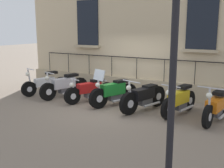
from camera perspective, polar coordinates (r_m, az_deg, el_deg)
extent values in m
plane|color=gray|center=(9.66, 0.41, -4.51)|extent=(60.00, 60.00, 0.00)
cube|color=tan|center=(11.22, 5.14, -0.54)|extent=(0.20, 10.91, 0.66)
cube|color=black|center=(10.27, 18.11, 12.13)|extent=(0.06, 1.07, 1.90)
cube|color=tan|center=(10.22, 17.66, 6.54)|extent=(0.24, 1.27, 0.10)
cube|color=black|center=(12.21, -5.06, 12.49)|extent=(0.06, 1.07, 1.90)
cube|color=tan|center=(12.17, -5.19, 7.78)|extent=(0.24, 1.27, 0.10)
cube|color=black|center=(10.99, 5.16, 5.42)|extent=(0.03, 9.17, 0.03)
cylinder|color=black|center=(13.59, -12.78, 4.58)|extent=(0.02, 0.02, 0.85)
cylinder|color=black|center=(12.85, -8.99, 4.32)|extent=(0.02, 0.02, 0.85)
cylinder|color=black|center=(12.17, -4.75, 4.02)|extent=(0.02, 0.02, 0.85)
cylinder|color=black|center=(11.56, -0.05, 3.66)|extent=(0.02, 0.02, 0.85)
cylinder|color=black|center=(11.05, 5.12, 3.23)|extent=(0.02, 0.02, 0.85)
cylinder|color=black|center=(10.63, 10.75, 2.74)|extent=(0.02, 0.02, 0.85)
cylinder|color=black|center=(10.32, 16.77, 2.18)|extent=(0.02, 0.02, 0.85)
cylinder|color=black|center=(11.30, -16.79, -1.02)|extent=(0.62, 0.30, 0.61)
cylinder|color=silver|center=(11.30, -16.79, -1.02)|extent=(0.25, 0.20, 0.21)
cylinder|color=black|center=(11.98, -10.47, 0.00)|extent=(0.62, 0.30, 0.61)
cylinder|color=silver|center=(11.98, -10.47, 0.00)|extent=(0.25, 0.20, 0.21)
cube|color=silver|center=(11.56, -13.80, 0.44)|extent=(0.87, 0.51, 0.32)
cube|color=#4C4C51|center=(11.65, -13.31, -0.61)|extent=(0.54, 0.35, 0.21)
cube|color=black|center=(11.67, -12.41, 2.29)|extent=(0.52, 0.37, 0.10)
cylinder|color=silver|center=(11.25, -16.68, 0.96)|extent=(0.17, 0.11, 0.79)
cylinder|color=silver|center=(11.20, -16.57, 2.96)|extent=(0.21, 0.56, 0.04)
sphere|color=white|center=(11.18, -17.07, 1.98)|extent=(0.16, 0.16, 0.16)
cylinder|color=silver|center=(11.63, -12.26, -1.13)|extent=(0.74, 0.31, 0.08)
cylinder|color=black|center=(10.52, -13.10, -1.57)|extent=(0.68, 0.30, 0.67)
cylinder|color=silver|center=(10.52, -13.10, -1.57)|extent=(0.27, 0.21, 0.24)
cylinder|color=black|center=(11.37, -6.61, -0.36)|extent=(0.68, 0.30, 0.67)
cylinder|color=silver|center=(11.37, -6.61, -0.36)|extent=(0.27, 0.21, 0.24)
cube|color=#B2B2BC|center=(10.85, -9.99, 0.20)|extent=(1.00, 0.53, 0.38)
cube|color=#4C4C51|center=(10.97, -9.51, -1.07)|extent=(0.62, 0.37, 0.24)
cube|color=black|center=(11.03, -8.39, 1.80)|extent=(0.59, 0.39, 0.10)
cylinder|color=silver|center=(10.48, -12.96, 0.33)|extent=(0.17, 0.10, 0.71)
cylinder|color=silver|center=(10.44, -12.82, 2.24)|extent=(0.20, 0.61, 0.04)
sphere|color=white|center=(10.41, -13.33, 1.18)|extent=(0.16, 0.16, 0.16)
cylinder|color=silver|center=(10.98, -8.21, -1.65)|extent=(0.86, 0.31, 0.08)
cylinder|color=black|center=(9.83, -8.20, -2.49)|extent=(0.62, 0.36, 0.62)
cylinder|color=silver|center=(9.83, -8.20, -2.49)|extent=(0.26, 0.23, 0.22)
cylinder|color=black|center=(10.65, -1.05, -1.26)|extent=(0.62, 0.36, 0.62)
cylinder|color=silver|center=(10.65, -1.05, -1.26)|extent=(0.26, 0.23, 0.22)
cube|color=red|center=(10.14, -4.73, -0.72)|extent=(0.96, 0.60, 0.35)
cube|color=#4C4C51|center=(10.25, -4.25, -1.98)|extent=(0.60, 0.41, 0.22)
cube|color=black|center=(10.31, -3.02, 0.75)|extent=(0.57, 0.42, 0.10)
cylinder|color=silver|center=(9.78, -8.00, -0.78)|extent=(0.17, 0.12, 0.60)
cylinder|color=silver|center=(9.75, -7.80, 0.95)|extent=(0.26, 0.56, 0.04)
sphere|color=white|center=(9.72, -8.37, -0.18)|extent=(0.16, 0.16, 0.16)
cylinder|color=silver|center=(10.26, -2.93, -2.57)|extent=(0.81, 0.39, 0.08)
cylinder|color=black|center=(9.28, -2.84, -3.00)|extent=(0.69, 0.41, 0.69)
cylinder|color=silver|center=(9.28, -2.84, -3.00)|extent=(0.29, 0.25, 0.24)
cylinder|color=black|center=(10.08, 3.39, -1.82)|extent=(0.69, 0.41, 0.69)
cylinder|color=silver|center=(10.08, 3.39, -1.82)|extent=(0.29, 0.25, 0.24)
cube|color=#1E842D|center=(9.58, 0.17, -1.06)|extent=(0.95, 0.63, 0.39)
cube|color=#4C4C51|center=(9.70, 0.64, -2.54)|extent=(0.59, 0.43, 0.24)
cube|color=black|center=(9.75, 1.87, 0.54)|extent=(0.57, 0.45, 0.10)
cylinder|color=silver|center=(9.23, -2.61, -1.01)|extent=(0.17, 0.12, 0.66)
cylinder|color=silver|center=(9.19, -2.37, 1.00)|extent=(0.29, 0.63, 0.04)
sphere|color=white|center=(9.16, -2.97, -0.20)|extent=(0.16, 0.16, 0.16)
cylinder|color=silver|center=(9.71, 2.06, -3.26)|extent=(0.78, 0.39, 0.08)
cube|color=silver|center=(9.13, -2.69, 1.88)|extent=(0.32, 0.55, 0.36)
cylinder|color=black|center=(8.62, 3.52, -4.06)|extent=(0.73, 0.35, 0.72)
cylinder|color=silver|center=(8.62, 3.52, -4.06)|extent=(0.29, 0.23, 0.25)
cylinder|color=black|center=(9.65, 9.30, -2.48)|extent=(0.73, 0.35, 0.72)
cylinder|color=silver|center=(9.65, 9.30, -2.48)|extent=(0.29, 0.23, 0.25)
cube|color=black|center=(9.03, 6.40, -1.98)|extent=(0.91, 0.57, 0.35)
cube|color=#4C4C51|center=(9.16, 6.78, -3.39)|extent=(0.56, 0.41, 0.25)
cube|color=black|center=(9.25, 7.83, -0.50)|extent=(0.54, 0.43, 0.10)
cylinder|color=silver|center=(8.57, 3.78, -1.79)|extent=(0.17, 0.11, 0.69)
cylinder|color=silver|center=(8.53, 4.04, 0.50)|extent=(0.25, 0.71, 0.04)
sphere|color=white|center=(8.48, 3.47, -0.80)|extent=(0.16, 0.16, 0.16)
cylinder|color=silver|center=(9.21, 8.28, -4.17)|extent=(0.75, 0.31, 0.08)
cylinder|color=black|center=(8.37, 11.50, -5.00)|extent=(0.66, 0.25, 0.65)
cylinder|color=silver|center=(8.37, 11.50, -5.00)|extent=(0.25, 0.17, 0.23)
cylinder|color=black|center=(9.44, 15.63, -3.28)|extent=(0.66, 0.25, 0.65)
cylinder|color=silver|center=(9.44, 15.63, -3.28)|extent=(0.25, 0.17, 0.23)
cube|color=gold|center=(8.80, 13.60, -2.73)|extent=(0.92, 0.49, 0.38)
cube|color=#4C4C51|center=(8.95, 13.84, -4.23)|extent=(0.57, 0.35, 0.23)
cube|color=black|center=(9.04, 14.82, -0.54)|extent=(0.54, 0.37, 0.10)
cylinder|color=silver|center=(8.32, 11.78, -2.72)|extent=(0.17, 0.10, 0.68)
cylinder|color=silver|center=(8.29, 12.05, -0.41)|extent=(0.19, 0.63, 0.04)
sphere|color=white|center=(8.23, 11.56, -1.77)|extent=(0.16, 0.16, 0.16)
cylinder|color=silver|center=(9.05, 15.22, -4.87)|extent=(0.79, 0.26, 0.08)
cylinder|color=black|center=(7.94, 19.19, -6.38)|extent=(0.65, 0.20, 0.64)
cylinder|color=silver|center=(7.94, 19.19, -6.38)|extent=(0.24, 0.17, 0.23)
cylinder|color=black|center=(9.11, 21.74, -4.27)|extent=(0.65, 0.20, 0.64)
cylinder|color=silver|center=(9.11, 21.74, -4.27)|extent=(0.24, 0.17, 0.23)
cube|color=orange|center=(8.42, 20.55, -4.00)|extent=(0.83, 0.44, 0.33)
cube|color=#4C4C51|center=(8.57, 20.64, -5.38)|extent=(0.51, 0.33, 0.23)
cube|color=black|center=(8.66, 21.33, -1.72)|extent=(0.48, 0.36, 0.10)
cylinder|color=silver|center=(7.88, 19.50, -3.61)|extent=(0.17, 0.08, 0.78)
cylinder|color=silver|center=(7.84, 19.80, -0.80)|extent=(0.13, 0.73, 0.04)
sphere|color=white|center=(7.76, 19.44, -2.25)|extent=(0.16, 0.16, 0.16)
cylinder|color=silver|center=(8.70, 22.03, -6.02)|extent=(0.72, 0.18, 0.08)
cylinder|color=black|center=(3.81, 12.52, 3.06)|extent=(0.10, 0.10, 4.28)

